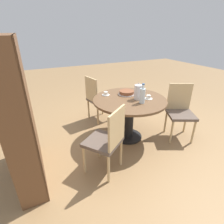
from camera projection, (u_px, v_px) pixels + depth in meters
ground_plane at (128, 137)px, 3.13m from camera, size 14.00×14.00×0.00m
dining_table at (129, 108)px, 2.89m from camera, size 1.19×1.19×0.73m
chair_a at (107, 139)px, 2.19m from camera, size 0.59×0.59×0.93m
chair_b at (180, 110)px, 2.97m from camera, size 0.56×0.56×0.93m
chair_c at (97, 98)px, 3.52m from camera, size 0.50×0.50×0.93m
bookshelf at (21, 116)px, 2.00m from camera, size 1.09×0.28×1.71m
coffee_pot at (138, 92)px, 2.75m from camera, size 0.13×0.13×0.27m
water_bottle at (143, 95)px, 2.61m from camera, size 0.08×0.08×0.30m
cake_main at (127, 93)px, 2.99m from camera, size 0.28×0.28×0.07m
cup_a at (106, 94)px, 2.96m from camera, size 0.13×0.13×0.06m
cup_b at (148, 97)px, 2.81m from camera, size 0.13×0.13×0.06m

